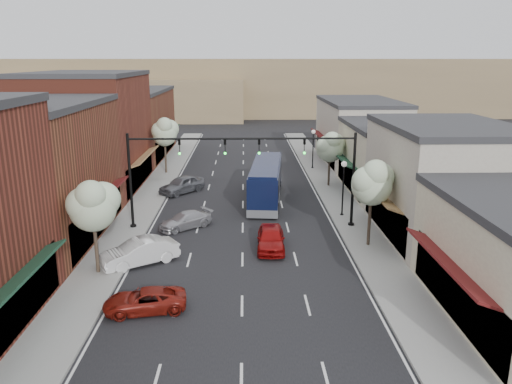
{
  "coord_description": "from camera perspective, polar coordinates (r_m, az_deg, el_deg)",
  "views": [
    {
      "loc": [
        0.18,
        -26.75,
        12.02
      ],
      "look_at": [
        1.02,
        9.92,
        2.2
      ],
      "focal_mm": 35.0,
      "sensor_mm": 36.0,
      "label": 1
    }
  ],
  "objects": [
    {
      "name": "tree_right_far",
      "position": [
        48.08,
        8.51,
        5.21
      ],
      "size": [
        2.85,
        2.65,
        5.43
      ],
      "color": "#47382B",
      "rests_on": "ground"
    },
    {
      "name": "tree_left_near",
      "position": [
        29.06,
        -18.14,
        -1.34
      ],
      "size": [
        2.85,
        2.65,
        5.69
      ],
      "color": "#47382B",
      "rests_on": "ground"
    },
    {
      "name": "ground",
      "position": [
        29.33,
        -1.58,
        -9.21
      ],
      "size": [
        160.0,
        160.0,
        0.0
      ],
      "primitive_type": "plane",
      "color": "black",
      "rests_on": "ground"
    },
    {
      "name": "tree_left_far",
      "position": [
        53.88,
        -10.39,
        6.83
      ],
      "size": [
        2.85,
        2.65,
        6.13
      ],
      "color": "#47382B",
      "rests_on": "ground"
    },
    {
      "name": "bldg_left_midnear",
      "position": [
        36.53,
        -24.53,
        1.99
      ],
      "size": [
        10.14,
        14.1,
        9.4
      ],
      "color": "brown",
      "rests_on": "ground"
    },
    {
      "name": "sidewalk_right",
      "position": [
        47.52,
        8.69,
        0.25
      ],
      "size": [
        2.8,
        73.0,
        0.15
      ],
      "primitive_type": "cube",
      "color": "gray",
      "rests_on": "ground"
    },
    {
      "name": "coach_bus",
      "position": [
        43.11,
        1.15,
        1.22
      ],
      "size": [
        3.44,
        11.2,
        3.37
      ],
      "rotation": [
        0.0,
        0.0,
        -0.1
      ],
      "color": "black",
      "rests_on": "ground"
    },
    {
      "name": "signal_mast_right",
      "position": [
        35.94,
        7.43,
        2.98
      ],
      "size": [
        8.22,
        0.46,
        7.0
      ],
      "color": "black",
      "rests_on": "ground"
    },
    {
      "name": "tree_right_near",
      "position": [
        32.65,
        13.2,
        1.18
      ],
      "size": [
        2.85,
        2.65,
        5.95
      ],
      "color": "#47382B",
      "rests_on": "ground"
    },
    {
      "name": "parked_car_a",
      "position": [
        25.59,
        -12.6,
        -12.01
      ],
      "size": [
        4.29,
        2.5,
        1.12
      ],
      "primitive_type": "imported",
      "rotation": [
        0.0,
        0.0,
        -1.41
      ],
      "color": "maroon",
      "rests_on": "ground"
    },
    {
      "name": "signal_mast_left",
      "position": [
        36.0,
        -10.58,
        2.87
      ],
      "size": [
        8.22,
        0.46,
        7.0
      ],
      "color": "black",
      "rests_on": "ground"
    },
    {
      "name": "sidewalk_left",
      "position": [
        47.58,
        -11.66,
        0.13
      ],
      "size": [
        2.8,
        73.0,
        0.15
      ],
      "primitive_type": "cube",
      "color": "gray",
      "rests_on": "ground"
    },
    {
      "name": "parked_car_d",
      "position": [
        46.47,
        -8.46,
        0.84
      ],
      "size": [
        4.4,
        4.77,
        1.58
      ],
      "primitive_type": "imported",
      "rotation": [
        0.0,
        0.0,
        -0.69
      ],
      "color": "#58595F",
      "rests_on": "ground"
    },
    {
      "name": "parked_car_b",
      "position": [
        30.99,
        -13.2,
        -6.71
      ],
      "size": [
        4.84,
        3.9,
        1.55
      ],
      "primitive_type": "imported",
      "rotation": [
        0.0,
        0.0,
        -1.01
      ],
      "color": "silver",
      "rests_on": "ground"
    },
    {
      "name": "bldg_left_midfar",
      "position": [
        49.37,
        -18.41,
        6.52
      ],
      "size": [
        10.14,
        14.1,
        10.9
      ],
      "color": "maroon",
      "rests_on": "ground"
    },
    {
      "name": "bldg_right_midfar",
      "position": [
        47.58,
        15.24,
        3.73
      ],
      "size": [
        9.14,
        12.1,
        6.4
      ],
      "color": "beige",
      "rests_on": "ground"
    },
    {
      "name": "bldg_left_far",
      "position": [
        64.86,
        -14.26,
        7.57
      ],
      "size": [
        10.14,
        18.1,
        8.4
      ],
      "color": "brown",
      "rests_on": "ground"
    },
    {
      "name": "red_hatchback",
      "position": [
        32.51,
        1.7,
        -5.31
      ],
      "size": [
        1.94,
        4.46,
        1.5
      ],
      "primitive_type": "imported",
      "rotation": [
        0.0,
        0.0,
        -0.04
      ],
      "color": "maroon",
      "rests_on": "ground"
    },
    {
      "name": "curb_right",
      "position": [
        47.3,
        7.01,
        0.24
      ],
      "size": [
        0.25,
        73.0,
        0.17
      ],
      "primitive_type": "cube",
      "color": "gray",
      "rests_on": "ground"
    },
    {
      "name": "parked_car_c",
      "position": [
        36.86,
        -8.09,
        -3.23
      ],
      "size": [
        4.28,
        3.83,
        1.19
      ],
      "primitive_type": "imported",
      "rotation": [
        0.0,
        0.0,
        -0.91
      ],
      "color": "#A8A8AD",
      "rests_on": "ground"
    },
    {
      "name": "hill_far",
      "position": [
        116.91,
        -1.44,
        12.03
      ],
      "size": [
        120.0,
        30.0,
        12.0
      ],
      "primitive_type": "cube",
      "color": "#7A6647",
      "rests_on": "ground"
    },
    {
      "name": "lamp_post_far",
      "position": [
        56.01,
        6.55,
        5.63
      ],
      "size": [
        0.44,
        0.44,
        4.44
      ],
      "color": "black",
      "rests_on": "ground"
    },
    {
      "name": "bldg_right_midnear",
      "position": [
        36.36,
        20.58,
        1.12
      ],
      "size": [
        9.14,
        12.1,
        7.9
      ],
      "color": "#B5AC9B",
      "rests_on": "ground"
    },
    {
      "name": "hill_near",
      "position": [
        108.04,
        -15.04,
        10.23
      ],
      "size": [
        50.0,
        20.0,
        8.0
      ],
      "primitive_type": "cube",
      "color": "#7A6647",
      "rests_on": "ground"
    },
    {
      "name": "bldg_right_far",
      "position": [
        60.87,
        11.62,
        6.79
      ],
      "size": [
        9.14,
        16.1,
        7.4
      ],
      "color": "#B5AC9B",
      "rests_on": "ground"
    },
    {
      "name": "lamp_post_near",
      "position": [
        39.08,
        9.96,
        1.42
      ],
      "size": [
        0.44,
        0.44,
        4.44
      ],
      "color": "black",
      "rests_on": "ground"
    },
    {
      "name": "curb_left",
      "position": [
        47.35,
        -10.0,
        0.14
      ],
      "size": [
        0.25,
        73.0,
        0.17
      ],
      "primitive_type": "cube",
      "color": "gray",
      "rests_on": "ground"
    }
  ]
}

